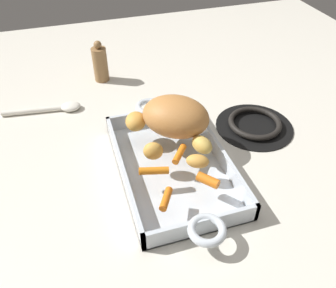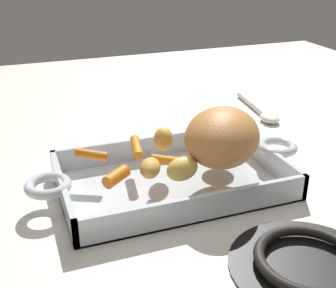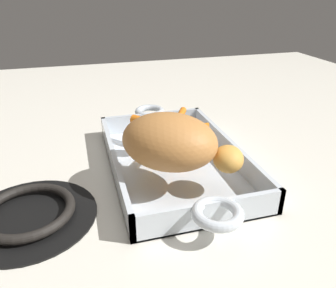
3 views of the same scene
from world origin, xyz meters
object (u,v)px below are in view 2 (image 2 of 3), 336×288
Objects in this scene: baby_carrot_northwest at (91,155)px; potato_golden_large at (164,139)px; baby_carrot_northeast at (137,147)px; potato_corner at (220,128)px; potato_halved at (182,169)px; baby_carrot_southeast at (116,177)px; stove_burner_rear at (308,262)px; serving_spoon at (261,111)px; baby_carrot_center_right at (168,161)px; pork_roast at (222,137)px; roasting_dish at (172,178)px; potato_whole at (150,168)px.

potato_golden_large is at bearing 175.75° from baby_carrot_northwest.
potato_golden_large is at bearing 165.95° from baby_carrot_northeast.
potato_corner is 0.17m from potato_halved.
baby_carrot_southeast is 0.30m from stove_burner_rear.
potato_corner reaches higher than serving_spoon.
potato_halved is (-0.00, 0.05, 0.01)m from baby_carrot_center_right.
potato_golden_large reaches higher than serving_spoon.
baby_carrot_center_right is 0.98× the size of potato_corner.
potato_golden_large is (-0.01, -0.06, 0.01)m from baby_carrot_center_right.
serving_spoon is at bearing -156.43° from baby_carrot_northwest.
potato_golden_large is (-0.11, -0.09, 0.01)m from baby_carrot_southeast.
stove_burner_rear is (-0.01, 0.23, -0.09)m from pork_roast.
pork_roast is at bearing -34.67° from serving_spoon.
baby_carrot_center_right is 0.27m from stove_burner_rear.
roasting_dish is 8.62× the size of baby_carrot_center_right.
baby_carrot_northwest is at bearing 0.54° from potato_corner.
baby_carrot_southeast is 0.52m from serving_spoon.
baby_carrot_center_right is 0.06m from potato_golden_large.
stove_burner_rear is (-0.14, 0.32, -0.05)m from baby_carrot_northeast.
serving_spoon is (-0.37, -0.19, -0.05)m from baby_carrot_northeast.
roasting_dish is at bearing -97.58° from potato_halved.
potato_golden_large reaches higher than baby_carrot_northwest.
baby_carrot_northwest is 0.17m from potato_halved.
baby_carrot_center_right is at bearing -12.54° from pork_roast.
potato_whole is 0.23× the size of serving_spoon.
roasting_dish is at bearing -158.99° from baby_carrot_southeast.
stove_burner_rear is at bearing 112.22° from baby_carrot_center_right.
potato_golden_large is (-0.05, 0.01, 0.01)m from baby_carrot_northeast.
potato_corner is 0.28× the size of stove_burner_rear.
roasting_dish is at bearing 88.70° from potato_golden_large.
baby_carrot_northwest is at bearing -55.54° from stove_burner_rear.
roasting_dish is 0.12m from baby_carrot_southeast.
potato_halved is at bearing 106.96° from baby_carrot_northeast.
baby_carrot_center_right is (-0.11, 0.07, -0.00)m from baby_carrot_northwest.
baby_carrot_northwest is at bearing -22.96° from pork_roast.
potato_whole is (0.01, 0.10, 0.01)m from baby_carrot_northeast.
baby_carrot_northwest is at bearing -78.48° from baby_carrot_southeast.
baby_carrot_southeast is (0.18, 0.01, -0.04)m from pork_roast.
baby_carrot_southeast is at bearing 38.42° from potato_golden_large.
pork_roast reaches higher than baby_carrot_northwest.
potato_halved is at bearing 134.41° from baby_carrot_northwest.
potato_golden_large is at bearing 5.84° from potato_corner.
potato_golden_large is (0.07, -0.08, -0.02)m from pork_roast.
pork_roast is 0.22m from baby_carrot_northwest.
roasting_dish is at bearing 25.93° from potato_corner.
potato_halved is at bearing -63.20° from stove_burner_rear.
roasting_dish is 0.28m from stove_burner_rear.
baby_carrot_northeast is at bearing -0.02° from potato_corner.
potato_golden_large is at bearing -91.30° from roasting_dish.
baby_carrot_northeast is (0.05, -0.06, 0.04)m from roasting_dish.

